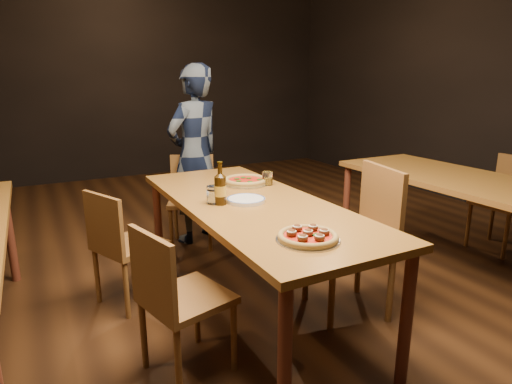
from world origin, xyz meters
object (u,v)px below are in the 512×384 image
plate_stack (246,200)px  chair_nbr_right (502,203)px  chair_end (191,200)px  chair_main_e (349,239)px  diner (195,155)px  table_main (252,213)px  chair_main_sw (130,244)px  water_glass (214,195)px  amber_glass (267,178)px  pizza_meatball (308,236)px  beer_bottle (220,190)px  table_right (466,188)px  chair_main_nw (187,297)px  pizza_margherita (246,181)px

plate_stack → chair_nbr_right: bearing=-1.6°
chair_end → chair_main_e: bearing=-48.0°
diner → plate_stack: bearing=59.7°
table_main → chair_main_sw: 0.87m
chair_main_sw → water_glass: 0.73m
table_main → water_glass: 0.26m
chair_main_sw → water_glass: bearing=-160.9°
amber_glass → pizza_meatball: bearing=-109.5°
beer_bottle → water_glass: size_ratio=2.37×
table_right → pizza_meatball: (-1.77, -0.49, 0.09)m
water_glass → pizza_meatball: bearing=-78.9°
table_right → pizza_meatball: size_ratio=6.74×
table_right → amber_glass: 1.51m
table_main → diner: bearing=83.8°
chair_main_sw → plate_stack: bearing=-154.2°
chair_main_nw → diner: (0.70, 1.76, 0.39)m
chair_nbr_right → chair_main_sw: bearing=-102.1°
chair_main_e → pizza_meatball: 0.81m
chair_main_e → pizza_margherita: size_ratio=3.00×
table_right → amber_glass: amber_glass is taller
table_main → amber_glass: 0.45m
table_main → chair_end: size_ratio=2.39×
chair_main_sw → chair_nbr_right: 3.11m
chair_nbr_right → pizza_meatball: (-2.49, -0.63, 0.34)m
pizza_meatball → chair_main_nw: bearing=143.2°
diner → table_right: bearing=111.1°
diner → pizza_meatball: bearing=61.4°
chair_end → pizza_margherita: size_ratio=2.53×
chair_nbr_right → pizza_meatball: chair_nbr_right is taller
chair_nbr_right → amber_glass: size_ratio=9.30×
pizza_meatball → diner: 2.13m
chair_main_sw → pizza_margherita: 0.89m
table_main → chair_main_sw: chair_main_sw is taller
table_right → diner: bearing=133.5°
chair_main_nw → chair_end: chair_end is taller
beer_bottle → amber_glass: bearing=31.2°
beer_bottle → diner: size_ratio=0.16×
chair_end → table_right: bearing=-18.0°
plate_stack → beer_bottle: bearing=172.0°
pizza_meatball → diner: (0.23, 2.12, 0.03)m
chair_main_sw → plate_stack: (0.60, -0.52, 0.35)m
chair_main_e → beer_bottle: (-0.75, 0.28, 0.34)m
table_main → chair_main_e: (0.55, -0.25, -0.18)m
table_right → pizza_meatball: pizza_meatball is taller
water_glass → diner: bearing=74.5°
pizza_meatball → pizza_margherita: 1.14m
table_main → amber_glass: (0.29, 0.32, 0.12)m
plate_stack → water_glass: bearing=161.7°
pizza_margherita → chair_main_sw: bearing=172.8°
pizza_meatball → water_glass: bearing=101.1°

